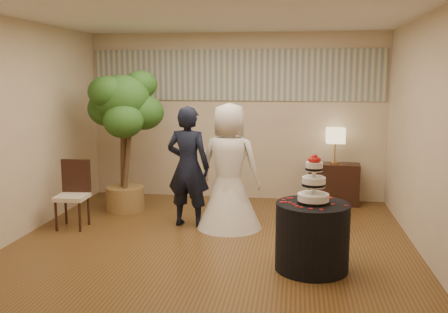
% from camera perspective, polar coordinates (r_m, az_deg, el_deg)
% --- Properties ---
extents(floor, '(5.00, 5.00, 0.00)m').
position_cam_1_polar(floor, '(6.34, -1.43, -9.96)').
color(floor, brown).
rests_on(floor, ground).
extents(ceiling, '(5.00, 5.00, 0.00)m').
position_cam_1_polar(ceiling, '(6.04, -1.54, 16.04)').
color(ceiling, white).
rests_on(ceiling, wall_back).
extents(wall_back, '(5.00, 0.06, 2.80)m').
position_cam_1_polar(wall_back, '(8.49, 1.37, 4.56)').
color(wall_back, beige).
rests_on(wall_back, ground).
extents(wall_front, '(5.00, 0.06, 2.80)m').
position_cam_1_polar(wall_front, '(3.62, -8.19, -1.66)').
color(wall_front, beige).
rests_on(wall_front, ground).
extents(wall_left, '(0.06, 5.00, 2.80)m').
position_cam_1_polar(wall_left, '(6.91, -22.42, 2.84)').
color(wall_left, beige).
rests_on(wall_left, ground).
extents(wall_right, '(0.06, 5.00, 2.80)m').
position_cam_1_polar(wall_right, '(6.13, 22.24, 2.14)').
color(wall_right, beige).
rests_on(wall_right, ground).
extents(mural_border, '(4.90, 0.02, 0.85)m').
position_cam_1_polar(mural_border, '(8.45, 1.37, 9.29)').
color(mural_border, '#A5A897').
rests_on(mural_border, wall_back).
extents(groom, '(0.67, 0.50, 1.68)m').
position_cam_1_polar(groom, '(6.92, -4.11, -1.17)').
color(groom, black).
rests_on(groom, floor).
extents(bride, '(1.06, 1.06, 1.73)m').
position_cam_1_polar(bride, '(6.81, 0.61, -1.11)').
color(bride, white).
rests_on(bride, floor).
extents(cake_table, '(0.80, 0.80, 0.74)m').
position_cam_1_polar(cake_table, '(5.52, 10.04, -8.99)').
color(cake_table, black).
rests_on(cake_table, floor).
extents(wedding_cake, '(0.34, 0.34, 0.53)m').
position_cam_1_polar(wedding_cake, '(5.36, 10.23, -2.54)').
color(wedding_cake, white).
rests_on(wedding_cake, cake_table).
extents(console, '(0.83, 0.42, 0.68)m').
position_cam_1_polar(console, '(8.37, 12.44, -3.07)').
color(console, black).
rests_on(console, floor).
extents(table_lamp, '(0.29, 0.29, 0.58)m').
position_cam_1_polar(table_lamp, '(8.26, 12.59, 1.19)').
color(table_lamp, '#D0BB89').
rests_on(table_lamp, console).
extents(ficus_tree, '(1.32, 1.32, 2.22)m').
position_cam_1_polar(ficus_tree, '(7.81, -11.44, 1.85)').
color(ficus_tree, '#2B5C1E').
rests_on(ficus_tree, floor).
extents(side_chair, '(0.45, 0.47, 0.93)m').
position_cam_1_polar(side_chair, '(7.17, -17.01, -4.23)').
color(side_chair, black).
rests_on(side_chair, floor).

